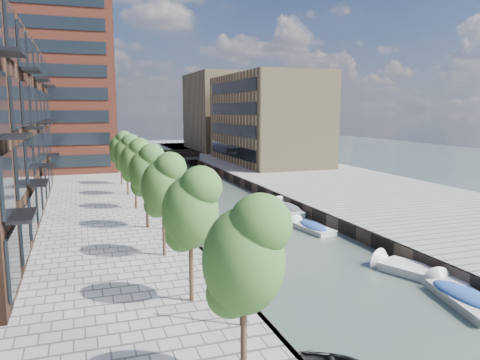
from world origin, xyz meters
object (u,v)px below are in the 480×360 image
tree_6 (120,147)px  sloop_3 (167,212)px  sloop_1 (233,263)px  motorboat_2 (413,272)px  sloop_2 (192,239)px  motorboat_4 (286,209)px  bridge (159,157)px  tree_0 (244,253)px  motorboat_3 (310,227)px  tree_1 (190,207)px  sloop_4 (157,200)px  tree_4 (135,159)px  car (251,161)px  motorboat_0 (462,297)px  tree_3 (146,169)px  tree_5 (126,152)px  tree_2 (163,183)px

tree_6 → sloop_3: 13.24m
sloop_1 → motorboat_2: size_ratio=0.67×
sloop_2 → motorboat_4: motorboat_4 is taller
bridge → sloop_3: 38.14m
tree_0 → motorboat_3: 24.15m
tree_1 → motorboat_3: 18.80m
tree_1 → sloop_4: (3.10, 29.39, -5.31)m
tree_4 → car: (20.44, 26.24, -3.67)m
tree_4 → motorboat_0: 27.21m
tree_1 → tree_4: (0.00, 21.00, 0.00)m
tree_1 → motorboat_2: size_ratio=1.00×
bridge → motorboat_3: size_ratio=2.77×
tree_3 → sloop_3: bearing=71.5°
tree_5 → sloop_1: bearing=-78.3°
motorboat_0 → car: 49.98m
motorboat_4 → tree_5: bearing=149.2°
sloop_2 → motorboat_0: size_ratio=0.92×
tree_5 → sloop_2: tree_5 is taller
motorboat_4 → motorboat_3: bearing=-98.9°
tree_1 → sloop_1: bearing=58.8°
sloop_3 → motorboat_3: (9.55, -10.35, 0.18)m
sloop_2 → sloop_3: (-0.04, 10.02, 0.00)m
sloop_3 → sloop_2: bearing=171.8°
tree_4 → motorboat_4: (13.73, -1.18, -5.08)m
bridge → tree_5: size_ratio=2.18×
sloop_2 → tree_0: bearing=167.9°
tree_0 → sloop_4: 36.91m
sloop_2 → tree_5: bearing=8.7°
tree_6 → tree_5: bearing=-90.0°
tree_1 → motorboat_3: (12.65, 12.93, -5.12)m
sloop_3 → motorboat_0: 27.43m
tree_4 → tree_6: size_ratio=1.00×
sloop_4 → motorboat_3: size_ratio=0.97×
tree_1 → sloop_4: bearing=84.0°
tree_0 → tree_4: 28.00m
bridge → tree_2: tree_2 is taller
tree_4 → tree_3: bearing=-90.0°
tree_3 → tree_4: (0.00, 7.00, 0.00)m
tree_2 → sloop_1: (4.33, 0.15, -5.31)m
tree_2 → motorboat_3: (12.65, 5.93, -5.12)m
tree_4 → tree_6: (0.00, 14.00, 0.00)m
bridge → motorboat_3: (4.15, -48.07, -1.21)m
tree_5 → sloop_3: tree_5 is taller
tree_1 → tree_6: 35.00m
sloop_2 → motorboat_3: motorboat_3 is taller
tree_3 → sloop_1: bearing=-57.7°
tree_4 → sloop_1: tree_4 is taller
tree_0 → tree_1: 7.00m
tree_6 → sloop_1: tree_6 is taller
sloop_1 → tree_3: bearing=17.3°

